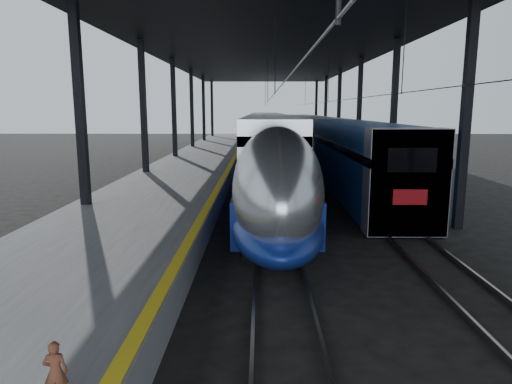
{
  "coord_description": "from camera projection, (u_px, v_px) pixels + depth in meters",
  "views": [
    {
      "loc": [
        1.45,
        -13.45,
        4.85
      ],
      "look_at": [
        1.28,
        2.3,
        2.0
      ],
      "focal_mm": 32.0,
      "sensor_mm": 36.0,
      "label": 1
    }
  ],
  "objects": [
    {
      "name": "rails",
      "position": [
        302.0,
        175.0,
        33.73
      ],
      "size": [
        6.52,
        80.0,
        0.16
      ],
      "color": "slate",
      "rests_on": "ground"
    },
    {
      "name": "yellow_strip",
      "position": [
        232.0,
        162.0,
        33.62
      ],
      "size": [
        0.3,
        80.0,
        0.01
      ],
      "primitive_type": "cube",
      "color": "gold",
      "rests_on": "platform"
    },
    {
      "name": "tgv_train",
      "position": [
        267.0,
        140.0,
        42.54
      ],
      "size": [
        3.12,
        65.2,
        4.47
      ],
      "color": "#B6B9BE",
      "rests_on": "ground"
    },
    {
      "name": "child",
      "position": [
        56.0,
        372.0,
        6.02
      ],
      "size": [
        0.35,
        0.25,
        0.87
      ],
      "primitive_type": "imported",
      "rotation": [
        0.0,
        0.0,
        3.29
      ],
      "color": "#552D1C",
      "rests_on": "platform"
    },
    {
      "name": "canopy",
      "position": [
        267.0,
        48.0,
        32.15
      ],
      "size": [
        18.0,
        75.0,
        9.47
      ],
      "color": "black",
      "rests_on": "ground"
    },
    {
      "name": "second_train",
      "position": [
        319.0,
        139.0,
        43.74
      ],
      "size": [
        3.03,
        56.05,
        4.17
      ],
      "color": "#164392",
      "rests_on": "ground"
    },
    {
      "name": "platform",
      "position": [
        194.0,
        169.0,
        33.74
      ],
      "size": [
        6.0,
        80.0,
        1.0
      ],
      "primitive_type": "cube",
      "color": "#4C4C4F",
      "rests_on": "ground"
    },
    {
      "name": "ground",
      "position": [
        214.0,
        269.0,
        14.11
      ],
      "size": [
        160.0,
        160.0,
        0.0
      ],
      "primitive_type": "plane",
      "color": "black",
      "rests_on": "ground"
    }
  ]
}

